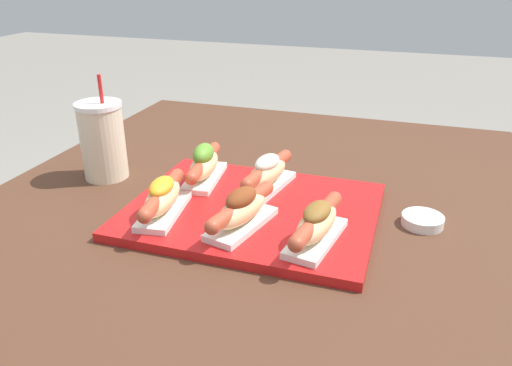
{
  "coord_description": "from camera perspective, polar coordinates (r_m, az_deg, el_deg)",
  "views": [
    {
      "loc": [
        0.28,
        -0.91,
        1.15
      ],
      "look_at": [
        0.01,
        -0.09,
        0.76
      ],
      "focal_mm": 35.0,
      "sensor_mm": 36.0,
      "label": 1
    }
  ],
  "objects": [
    {
      "name": "hot_dog_0",
      "position": [
        0.92,
        -10.64,
        -1.65
      ],
      "size": [
        0.08,
        0.2,
        0.07
      ],
      "color": "white",
      "rests_on": "serving_tray"
    },
    {
      "name": "sauce_bowl",
      "position": [
        0.96,
        18.51,
        -4.02
      ],
      "size": [
        0.08,
        0.08,
        0.02
      ],
      "color": "white",
      "rests_on": "patio_table"
    },
    {
      "name": "hot_dog_1",
      "position": [
        0.86,
        -1.68,
        -3.05
      ],
      "size": [
        0.09,
        0.19,
        0.07
      ],
      "color": "white",
      "rests_on": "serving_tray"
    },
    {
      "name": "hot_dog_2",
      "position": [
        0.82,
        6.94,
        -4.63
      ],
      "size": [
        0.08,
        0.2,
        0.07
      ],
      "color": "white",
      "rests_on": "serving_tray"
    },
    {
      "name": "hot_dog_4",
      "position": [
        1.01,
        1.28,
        1.19
      ],
      "size": [
        0.09,
        0.19,
        0.07
      ],
      "color": "white",
      "rests_on": "serving_tray"
    },
    {
      "name": "serving_tray",
      "position": [
        0.95,
        -0.38,
        -3.17
      ],
      "size": [
        0.46,
        0.36,
        0.02
      ],
      "color": "red",
      "rests_on": "patio_table"
    },
    {
      "name": "hot_dog_3",
      "position": [
        1.05,
        -5.97,
        2.12
      ],
      "size": [
        0.08,
        0.2,
        0.08
      ],
      "color": "white",
      "rests_on": "serving_tray"
    },
    {
      "name": "patio_table",
      "position": [
        1.25,
        0.82,
        -15.51
      ],
      "size": [
        1.09,
        1.15,
        0.7
      ],
      "color": "#4C2D1E",
      "rests_on": "ground_plane"
    },
    {
      "name": "drink_cup",
      "position": [
        1.13,
        -17.12,
        4.67
      ],
      "size": [
        0.1,
        0.1,
        0.23
      ],
      "color": "beige",
      "rests_on": "patio_table"
    }
  ]
}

